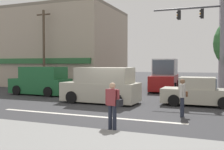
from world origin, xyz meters
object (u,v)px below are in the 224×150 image
at_px(sedan_crossing_center, 199,93).
at_px(van_crossing_leftbound, 41,81).
at_px(pedestrian_foreground_with_bag, 113,103).
at_px(box_truck_waiting_far, 165,76).
at_px(pedestrian_mid_crossing, 182,95).
at_px(utility_pole_near_left, 44,48).
at_px(traffic_light_mast, 214,35).
at_px(van_crossing_rightbound, 102,86).

relative_size(sedan_crossing_center, van_crossing_leftbound, 0.88).
bearing_deg(pedestrian_foreground_with_bag, box_truck_waiting_far, 93.17).
xyz_separation_m(pedestrian_foreground_with_bag, pedestrian_mid_crossing, (2.01, 3.26, 0.00)).
bearing_deg(sedan_crossing_center, utility_pole_near_left, 162.42).
distance_m(utility_pole_near_left, van_crossing_leftbound, 4.82).
relative_size(traffic_light_mast, sedan_crossing_center, 1.51).
bearing_deg(pedestrian_foreground_with_bag, traffic_light_mast, 71.15).
xyz_separation_m(utility_pole_near_left, pedestrian_mid_crossing, (13.09, -7.86, -2.77)).
distance_m(box_truck_waiting_far, van_crossing_leftbound, 10.49).
bearing_deg(van_crossing_rightbound, sedan_crossing_center, 11.93).
xyz_separation_m(van_crossing_rightbound, van_crossing_leftbound, (-5.95, 2.11, 0.00)).
distance_m(pedestrian_foreground_with_bag, pedestrian_mid_crossing, 3.83).
relative_size(box_truck_waiting_far, pedestrian_foreground_with_bag, 3.43).
relative_size(pedestrian_foreground_with_bag, pedestrian_mid_crossing, 1.00).
relative_size(traffic_light_mast, pedestrian_mid_crossing, 3.71).
bearing_deg(pedestrian_mid_crossing, van_crossing_leftbound, 157.49).
distance_m(utility_pole_near_left, pedestrian_mid_crossing, 15.52).
distance_m(traffic_light_mast, sedan_crossing_center, 4.33).
distance_m(box_truck_waiting_far, pedestrian_mid_crossing, 11.52).
distance_m(van_crossing_rightbound, van_crossing_leftbound, 6.31).
relative_size(utility_pole_near_left, traffic_light_mast, 1.15).
bearing_deg(sedan_crossing_center, pedestrian_mid_crossing, -97.62).
bearing_deg(box_truck_waiting_far, utility_pole_near_left, -162.15).
bearing_deg(traffic_light_mast, pedestrian_foreground_with_bag, -108.85).
relative_size(van_crossing_rightbound, pedestrian_foreground_with_bag, 2.79).
bearing_deg(sedan_crossing_center, van_crossing_leftbound, 175.18).
xyz_separation_m(traffic_light_mast, sedan_crossing_center, (-0.70, -2.51, -3.46)).
height_order(box_truck_waiting_far, pedestrian_foreground_with_bag, box_truck_waiting_far).
bearing_deg(van_crossing_rightbound, traffic_light_mast, 30.75).
bearing_deg(pedestrian_mid_crossing, van_crossing_rightbound, 154.11).
height_order(traffic_light_mast, pedestrian_foreground_with_bag, traffic_light_mast).
xyz_separation_m(utility_pole_near_left, box_truck_waiting_far, (10.28, 3.31, -2.47)).
xyz_separation_m(utility_pole_near_left, van_crossing_leftbound, (2.17, -3.34, -2.71)).
distance_m(box_truck_waiting_far, pedestrian_foreground_with_bag, 14.46).
bearing_deg(van_crossing_rightbound, van_crossing_leftbound, 160.45).
bearing_deg(sedan_crossing_center, van_crossing_rightbound, -168.07).
bearing_deg(van_crossing_leftbound, box_truck_waiting_far, 39.36).
bearing_deg(pedestrian_mid_crossing, sedan_crossing_center, 82.38).
relative_size(traffic_light_mast, van_crossing_rightbound, 1.33).
bearing_deg(box_truck_waiting_far, van_crossing_rightbound, -103.86).
xyz_separation_m(box_truck_waiting_far, pedestrian_foreground_with_bag, (0.80, -14.44, -0.30)).
height_order(sedan_crossing_center, box_truck_waiting_far, box_truck_waiting_far).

